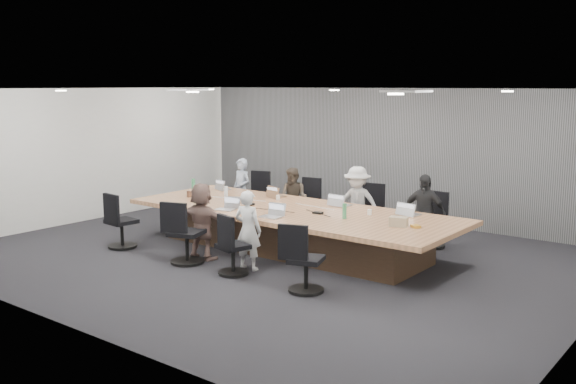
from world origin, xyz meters
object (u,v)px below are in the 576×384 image
Objects in this scene: chair_5 at (187,238)px; person_0 at (242,190)px; chair_7 at (306,265)px; person_5 at (202,221)px; bottle_green_left at (193,185)px; laptop_5 at (225,210)px; bottle_clear at (226,193)px; laptop_0 at (224,189)px; person_3 at (424,213)px; conference_table at (291,228)px; chair_2 at (366,216)px; laptop_6 at (270,217)px; chair_6 at (233,251)px; snack_packet at (416,226)px; person_2 at (357,204)px; chair_0 at (252,199)px; chair_1 at (304,208)px; person_6 at (248,230)px; person_1 at (294,199)px; laptop_2 at (341,205)px; mug_brown at (189,194)px; laptop_1 at (276,196)px; chair_3 at (432,226)px; laptop_3 at (409,214)px; chair_4 at (122,226)px; canvas_bag at (399,222)px; stapler at (250,210)px; bottle_green_right at (344,211)px.

chair_5 is 0.64× the size of person_0.
person_5 reaches higher than chair_7.
person_5 is 2.41m from bottle_green_left.
laptop_5 is 1.09m from bottle_clear.
laptop_0 is 4.25m from person_3.
laptop_5 is (-0.83, -0.80, 0.35)m from conference_table.
chair_2 is 2.54m from laptop_6.
snack_packet reaches higher than chair_6.
person_2 reaches higher than chair_7.
chair_0 reaches higher than chair_7.
chair_1 is 3.27m from person_6.
person_1 is at bearing -95.31° from person_5.
person_6 is at bearing 83.19° from laptop_2.
laptop_2 is (2.87, -0.90, 0.34)m from chair_0.
person_3 reaches higher than bottle_clear.
laptop_6 reaches higher than conference_table.
laptop_1 is at bearing 39.38° from mug_brown.
chair_7 is at bearing -59.93° from person_1.
laptop_1 is at bearing 20.07° from chair_3.
laptop_3 is at bearing -168.15° from laptop_1.
laptop_1 is at bearing -173.72° from person_2.
chair_4 is 2.53m from laptop_0.
laptop_5 is (-1.34, -2.15, 0.06)m from person_2.
bottle_clear reaches higher than laptop_3.
chair_2 is 3.32× the size of bottle_clear.
laptop_1 is at bearing 129.51° from chair_6.
mug_brown reaches higher than chair_3.
canvas_bag is at bearing 140.11° from chair_1.
conference_table is 34.15× the size of stapler.
stapler is at bearing -128.80° from person_5.
person_5 is at bearing 175.67° from chair_6.
chair_7 is at bearing 114.60° from laptop_2.
mug_brown is (-2.44, 1.44, 0.44)m from chair_6.
chair_7 is 2.71× the size of laptop_0.
chair_3 is 2.34× the size of laptop_6.
laptop_5 is at bearing -20.61° from mug_brown.
person_6 is (1.15, -2.15, -0.12)m from laptop_1.
chair_4 reaches higher than chair_6.
canvas_bag is (3.11, -0.91, 0.06)m from laptop_1.
person_5 is at bearing -148.71° from bottle_green_right.
person_0 is at bearing 163.90° from snack_packet.
conference_table is at bearing 45.01° from chair_3.
chair_7 is 4.66m from laptop_0.
laptop_0 is at bearing 119.60° from laptop_5.
mug_brown is (0.10, -1.96, 0.39)m from chair_0.
chair_2 reaches higher than chair_6.
person_5 is at bearing 82.96° from chair_1.
bottle_green_left is (-4.20, 1.92, 0.48)m from chair_7.
person_6 reaches higher than laptop_1.
bottle_green_right reaches higher than snack_packet.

